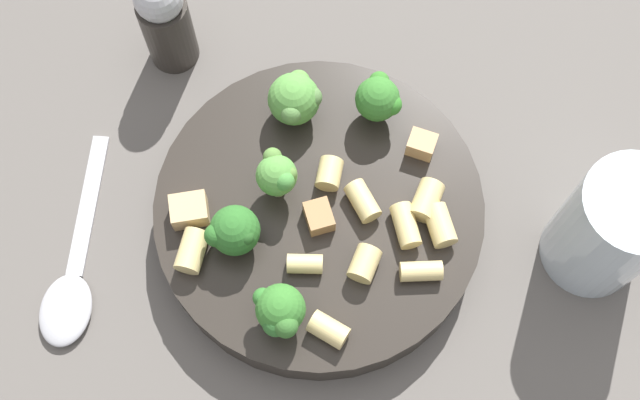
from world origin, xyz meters
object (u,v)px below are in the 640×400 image
object	(u,v)px
pepper_shaker	(166,20)
broccoli_floret_1	(279,175)
rigatoni_3	(306,264)
drinking_glass	(608,232)
rigatoni_4	(422,271)
chicken_chunk_2	(191,210)
broccoli_floret_3	(380,98)
rigatoni_5	(364,199)
rigatoni_6	(407,225)
rigatoni_7	(330,330)
chicken_chunk_0	(327,217)
rigatoni_2	(427,194)
broccoli_floret_2	(281,312)
spoon	(73,281)
pasta_bowl	(320,212)
chicken_chunk_1	(423,144)
rigatoni_1	(441,225)
rigatoni_9	(193,251)
rigatoni_8	(330,174)
broccoli_floret_4	(296,99)
broccoli_floret_0	(234,231)
rigatoni_0	(366,264)

from	to	relation	value
pepper_shaker	broccoli_floret_1	bearing A→B (deg)	-146.63
rigatoni_3	drinking_glass	distance (m)	0.20
rigatoni_4	chicken_chunk_2	distance (m)	0.16
broccoli_floret_3	rigatoni_5	world-z (taller)	broccoli_floret_3
rigatoni_4	rigatoni_5	distance (m)	0.06
rigatoni_5	rigatoni_6	world-z (taller)	same
rigatoni_7	chicken_chunk_0	size ratio (longest dim) A/B	1.19
rigatoni_2	pepper_shaker	distance (m)	0.23
broccoli_floret_2	chicken_chunk_0	distance (m)	0.08
spoon	rigatoni_7	bearing A→B (deg)	-103.42
pasta_bowl	spoon	world-z (taller)	pasta_bowl
drinking_glass	chicken_chunk_0	bearing A→B (deg)	86.05
chicken_chunk_1	pepper_shaker	size ratio (longest dim) A/B	0.20
pepper_shaker	rigatoni_1	bearing A→B (deg)	-129.45
pasta_bowl	rigatoni_9	world-z (taller)	rigatoni_9
rigatoni_7	rigatoni_8	xyz separation A→B (m)	(0.11, -0.00, 0.00)
broccoli_floret_3	drinking_glass	xyz separation A→B (m)	(-0.09, -0.15, -0.01)
broccoli_floret_4	rigatoni_4	xyz separation A→B (m)	(-0.12, -0.08, -0.01)
rigatoni_2	broccoli_floret_0	bearing A→B (deg)	103.28
broccoli_floret_0	chicken_chunk_1	size ratio (longest dim) A/B	1.99
rigatoni_3	drinking_glass	xyz separation A→B (m)	(0.02, -0.20, 0.00)
broccoli_floret_2	chicken_chunk_1	bearing A→B (deg)	-38.34
broccoli_floret_2	rigatoni_3	xyz separation A→B (m)	(0.04, -0.02, -0.02)
rigatoni_4	rigatoni_9	size ratio (longest dim) A/B	1.00
broccoli_floret_0	rigatoni_4	size ratio (longest dim) A/B	1.35
chicken_chunk_1	pepper_shaker	distance (m)	0.21
rigatoni_0	rigatoni_3	size ratio (longest dim) A/B	0.94
spoon	rigatoni_8	bearing A→B (deg)	-70.15
broccoli_floret_1	broccoli_floret_3	xyz separation A→B (m)	(0.06, -0.07, -0.00)
pasta_bowl	broccoli_floret_1	xyz separation A→B (m)	(0.01, 0.03, 0.04)
rigatoni_1	rigatoni_4	world-z (taller)	rigatoni_1
broccoli_floret_4	chicken_chunk_1	size ratio (longest dim) A/B	2.24
broccoli_floret_2	pepper_shaker	size ratio (longest dim) A/B	0.43
broccoli_floret_4	broccoli_floret_2	bearing A→B (deg)	176.79
pepper_shaker	rigatoni_8	bearing A→B (deg)	-135.38
broccoli_floret_1	broccoli_floret_4	distance (m)	0.06
rigatoni_5	chicken_chunk_0	distance (m)	0.03
rigatoni_5	drinking_glass	distance (m)	0.16
broccoli_floret_1	spoon	xyz separation A→B (m)	(-0.06, 0.15, -0.05)
rigatoni_6	chicken_chunk_1	xyz separation A→B (m)	(0.06, -0.01, -0.00)
rigatoni_0	broccoli_floret_1	bearing A→B (deg)	45.32
chicken_chunk_0	spoon	world-z (taller)	chicken_chunk_0
rigatoni_2	rigatoni_6	distance (m)	0.03
rigatoni_2	drinking_glass	bearing A→B (deg)	-103.51
rigatoni_2	pepper_shaker	size ratio (longest dim) A/B	0.29
drinking_glass	rigatoni_2	bearing A→B (deg)	76.49
broccoli_floret_0	rigatoni_8	xyz separation A→B (m)	(0.05, -0.06, -0.01)
rigatoni_0	rigatoni_3	world-z (taller)	rigatoni_0
rigatoni_2	rigatoni_4	world-z (taller)	rigatoni_2
broccoli_floret_3	rigatoni_0	world-z (taller)	broccoli_floret_3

